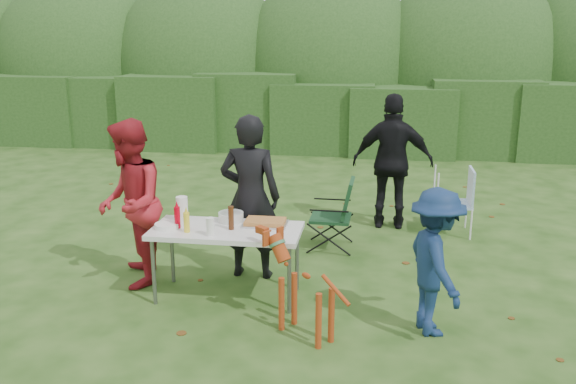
# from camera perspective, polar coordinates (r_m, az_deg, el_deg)

# --- Properties ---
(ground) EXTENTS (80.00, 80.00, 0.00)m
(ground) POSITION_cam_1_polar(r_m,az_deg,el_deg) (6.17, -3.61, -10.69)
(ground) COLOR #1E4211
(hedge_row) EXTENTS (22.00, 1.40, 1.70)m
(hedge_row) POSITION_cam_1_polar(r_m,az_deg,el_deg) (13.60, 3.38, 7.43)
(hedge_row) COLOR #23471C
(hedge_row) RESTS_ON ground
(shrub_backdrop) EXTENTS (20.00, 2.60, 3.20)m
(shrub_backdrop) POSITION_cam_1_polar(r_m,az_deg,el_deg) (15.11, 3.99, 11.06)
(shrub_backdrop) COLOR #3D6628
(shrub_backdrop) RESTS_ON ground
(folding_table) EXTENTS (1.50, 0.70, 0.74)m
(folding_table) POSITION_cam_1_polar(r_m,az_deg,el_deg) (6.16, -5.78, -3.88)
(folding_table) COLOR silver
(folding_table) RESTS_ON ground
(person_cook) EXTENTS (0.67, 0.44, 1.81)m
(person_cook) POSITION_cam_1_polar(r_m,az_deg,el_deg) (6.62, -3.55, -0.48)
(person_cook) COLOR black
(person_cook) RESTS_ON ground
(person_red_jacket) EXTENTS (0.93, 1.05, 1.78)m
(person_red_jacket) POSITION_cam_1_polar(r_m,az_deg,el_deg) (6.62, -14.56, -1.07)
(person_red_jacket) COLOR #A51C26
(person_red_jacket) RESTS_ON ground
(person_black_puffy) EXTENTS (1.09, 0.47, 1.84)m
(person_black_puffy) POSITION_cam_1_polar(r_m,az_deg,el_deg) (8.38, 9.78, 2.80)
(person_black_puffy) COLOR black
(person_black_puffy) RESTS_ON ground
(child) EXTENTS (0.74, 0.98, 1.35)m
(child) POSITION_cam_1_polar(r_m,az_deg,el_deg) (5.60, 13.63, -6.39)
(child) COLOR navy
(child) RESTS_ON ground
(dog) EXTENTS (0.96, 0.86, 0.88)m
(dog) POSITION_cam_1_polar(r_m,az_deg,el_deg) (5.46, 1.70, -9.17)
(dog) COLOR #983813
(dog) RESTS_ON ground
(camping_chair) EXTENTS (0.58, 0.58, 0.90)m
(camping_chair) POSITION_cam_1_polar(r_m,az_deg,el_deg) (7.58, 4.01, -2.03)
(camping_chair) COLOR #163D20
(camping_chair) RESTS_ON ground
(lawn_chair) EXTENTS (0.53, 0.53, 0.90)m
(lawn_chair) POSITION_cam_1_polar(r_m,az_deg,el_deg) (8.40, 15.13, -0.80)
(lawn_chair) COLOR #4E85B4
(lawn_chair) RESTS_ON ground
(food_tray) EXTENTS (0.45, 0.30, 0.02)m
(food_tray) POSITION_cam_1_polar(r_m,az_deg,el_deg) (6.22, -2.15, -3.01)
(food_tray) COLOR #B7B7BA
(food_tray) RESTS_ON folding_table
(focaccia_bread) EXTENTS (0.40, 0.26, 0.04)m
(focaccia_bread) POSITION_cam_1_polar(r_m,az_deg,el_deg) (6.21, -2.15, -2.76)
(focaccia_bread) COLOR #B97739
(focaccia_bread) RESTS_ON food_tray
(mustard_bottle) EXTENTS (0.06, 0.06, 0.20)m
(mustard_bottle) POSITION_cam_1_polar(r_m,az_deg,el_deg) (6.06, -9.47, -2.81)
(mustard_bottle) COLOR yellow
(mustard_bottle) RESTS_ON folding_table
(ketchup_bottle) EXTENTS (0.06, 0.06, 0.22)m
(ketchup_bottle) POSITION_cam_1_polar(r_m,az_deg,el_deg) (6.19, -10.32, -2.36)
(ketchup_bottle) COLOR #BD0014
(ketchup_bottle) RESTS_ON folding_table
(beer_bottle) EXTENTS (0.06, 0.06, 0.24)m
(beer_bottle) POSITION_cam_1_polar(r_m,az_deg,el_deg) (6.08, -5.35, -2.42)
(beer_bottle) COLOR #47230F
(beer_bottle) RESTS_ON folding_table
(paper_towel_roll) EXTENTS (0.12, 0.12, 0.26)m
(paper_towel_roll) POSITION_cam_1_polar(r_m,az_deg,el_deg) (6.40, -9.88, -1.57)
(paper_towel_roll) COLOR white
(paper_towel_roll) RESTS_ON folding_table
(cup_stack) EXTENTS (0.08, 0.08, 0.18)m
(cup_stack) POSITION_cam_1_polar(r_m,az_deg,el_deg) (5.93, -7.29, -3.24)
(cup_stack) COLOR white
(cup_stack) RESTS_ON folding_table
(pasta_bowl) EXTENTS (0.26, 0.26, 0.10)m
(pasta_bowl) POSITION_cam_1_polar(r_m,az_deg,el_deg) (6.33, -5.36, -2.35)
(pasta_bowl) COLOR silver
(pasta_bowl) RESTS_ON folding_table
(plate_stack) EXTENTS (0.24, 0.24, 0.05)m
(plate_stack) POSITION_cam_1_polar(r_m,az_deg,el_deg) (6.23, -11.28, -3.13)
(plate_stack) COLOR white
(plate_stack) RESTS_ON folding_table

